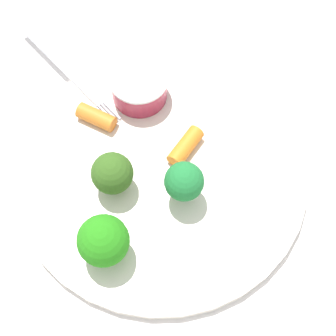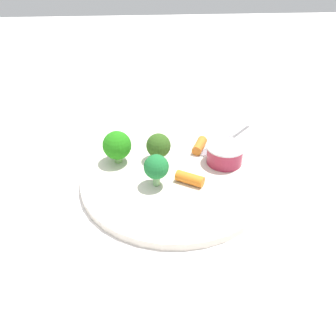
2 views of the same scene
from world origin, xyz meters
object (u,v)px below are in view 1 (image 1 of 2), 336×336
broccoli_floret_1 (112,174)px  carrot_stick_0 (185,146)px  plate (161,170)px  broccoli_floret_2 (103,241)px  sauce_cup (139,87)px  fork (69,74)px  broccoli_floret_0 (184,182)px  carrot_stick_1 (96,117)px

broccoli_floret_1 → carrot_stick_0: size_ratio=1.11×
plate → carrot_stick_0: carrot_stick_0 is taller
plate → broccoli_floret_2: broccoli_floret_2 is taller
broccoli_floret_2 → carrot_stick_0: bearing=-120.9°
plate → broccoli_floret_2: 0.11m
sauce_cup → fork: bearing=-15.4°
broccoli_floret_0 → carrot_stick_1: bearing=-39.7°
broccoli_floret_1 → carrot_stick_0: bearing=-146.6°
sauce_cup → broccoli_floret_1: bearing=82.2°
broccoli_floret_0 → broccoli_floret_2: bearing=42.1°
broccoli_floret_2 → carrot_stick_0: size_ratio=1.27×
sauce_cup → carrot_stick_1: size_ratio=1.51×
sauce_cup → fork: 0.08m
plate → carrot_stick_1: bearing=-34.9°
plate → carrot_stick_0: bearing=-136.9°
broccoli_floret_2 → plate: bearing=-116.0°
broccoli_floret_2 → carrot_stick_1: broccoli_floret_2 is taller
sauce_cup → carrot_stick_0: (-0.05, 0.06, -0.01)m
plate → broccoli_floret_0: broccoli_floret_0 is taller
broccoli_floret_0 → broccoli_floret_2: size_ratio=0.94×
carrot_stick_1 → carrot_stick_0: bearing=163.3°
broccoli_floret_2 → fork: (0.07, -0.20, -0.03)m
fork → plate: bearing=135.8°
broccoli_floret_2 → broccoli_floret_0: bearing=-137.9°
broccoli_floret_1 → carrot_stick_0: broccoli_floret_1 is taller
plate → carrot_stick_0: 0.03m
sauce_cup → carrot_stick_1: 0.06m
carrot_stick_0 → fork: 0.16m
plate → broccoli_floret_2: bearing=64.0°
broccoli_floret_0 → broccoli_floret_2: broccoli_floret_2 is taller
broccoli_floret_0 → plate: bearing=-51.1°
broccoli_floret_1 → carrot_stick_1: (0.03, -0.07, -0.02)m
plate → broccoli_floret_0: (-0.02, 0.03, 0.04)m
broccoli_floret_2 → fork: 0.21m
plate → fork: size_ratio=2.26×
sauce_cup → broccoli_floret_2: broccoli_floret_2 is taller
plate → broccoli_floret_1: (0.04, 0.02, 0.03)m
broccoli_floret_1 → fork: size_ratio=0.37×
broccoli_floret_0 → broccoli_floret_2: 0.09m
fork → carrot_stick_1: bearing=124.1°
carrot_stick_1 → sauce_cup: bearing=-139.8°
broccoli_floret_0 → fork: size_ratio=0.40×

